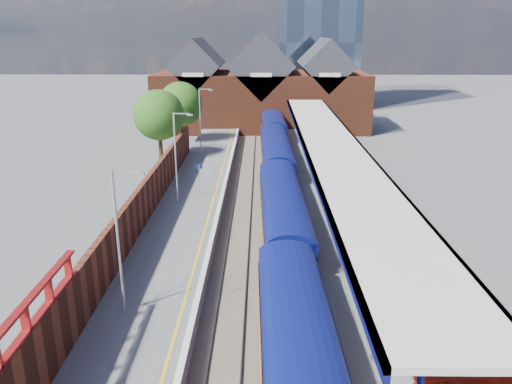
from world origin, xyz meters
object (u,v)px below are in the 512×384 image
(parked_car_red, at_px, (463,367))
(train, at_px, (279,177))
(parked_car_dark, at_px, (390,225))
(lamp_post_d, at_px, (201,117))
(parked_car_silver, at_px, (430,352))
(parked_car_blue, at_px, (382,214))
(lamp_post_b, at_px, (120,233))
(lamp_post_c, at_px, (177,152))
(platform_sign, at_px, (199,174))

(parked_car_red, bearing_deg, train, 14.72)
(parked_car_red, distance_m, parked_car_dark, 14.45)
(lamp_post_d, bearing_deg, parked_car_silver, -70.06)
(parked_car_dark, distance_m, parked_car_blue, 2.26)
(lamp_post_b, distance_m, parked_car_red, 15.30)
(lamp_post_c, distance_m, platform_sign, 3.34)
(parked_car_dark, xyz_separation_m, parked_car_blue, (0.00, 2.25, -0.12))
(lamp_post_c, bearing_deg, parked_car_red, -56.05)
(platform_sign, xyz_separation_m, parked_car_red, (12.73, -22.93, -1.03))
(lamp_post_b, xyz_separation_m, lamp_post_c, (0.00, 16.00, 0.00))
(lamp_post_b, bearing_deg, parked_car_blue, 38.34)
(parked_car_dark, bearing_deg, platform_sign, 60.96)
(parked_car_blue, bearing_deg, lamp_post_d, 52.96)
(parked_car_red, bearing_deg, platform_sign, 29.25)
(lamp_post_b, relative_size, parked_car_red, 1.80)
(train, xyz_separation_m, lamp_post_b, (-7.86, -19.19, 2.87))
(parked_car_red, height_order, parked_car_blue, parked_car_red)
(platform_sign, xyz_separation_m, parked_car_silver, (11.74, -22.10, -0.96))
(platform_sign, relative_size, parked_car_dark, 0.54)
(train, relative_size, lamp_post_c, 9.42)
(lamp_post_d, xyz_separation_m, parked_car_dark, (14.86, -22.50, -3.32))
(parked_car_red, bearing_deg, parked_car_blue, -2.43)
(parked_car_red, bearing_deg, parked_car_silver, 50.48)
(lamp_post_c, bearing_deg, train, 22.08)
(lamp_post_c, height_order, parked_car_dark, lamp_post_c)
(lamp_post_d, bearing_deg, train, -58.49)
(parked_car_red, distance_m, parked_car_silver, 1.29)
(lamp_post_b, relative_size, platform_sign, 2.80)
(parked_car_dark, bearing_deg, train, 39.04)
(lamp_post_d, relative_size, parked_car_silver, 1.59)
(platform_sign, distance_m, parked_car_silver, 25.04)
(lamp_post_b, distance_m, parked_car_dark, 17.95)
(lamp_post_b, bearing_deg, parked_car_dark, 32.58)
(lamp_post_d, bearing_deg, lamp_post_b, -90.00)
(parked_car_silver, distance_m, parked_car_blue, 15.96)
(lamp_post_d, bearing_deg, parked_car_red, -69.11)
(train, xyz_separation_m, lamp_post_d, (-7.86, 12.81, 2.87))
(lamp_post_c, bearing_deg, platform_sign, 55.74)
(parked_car_dark, bearing_deg, lamp_post_c, 69.54)
(lamp_post_b, relative_size, parked_car_silver, 1.59)
(lamp_post_c, relative_size, parked_car_red, 1.80)
(parked_car_silver, bearing_deg, lamp_post_c, 53.47)
(train, height_order, lamp_post_d, lamp_post_d)
(parked_car_silver, height_order, parked_car_blue, parked_car_silver)
(lamp_post_b, distance_m, lamp_post_d, 32.00)
(platform_sign, distance_m, parked_car_red, 26.25)
(lamp_post_d, height_order, platform_sign, lamp_post_d)
(parked_car_red, height_order, parked_car_dark, parked_car_dark)
(lamp_post_b, distance_m, lamp_post_c, 16.00)
(lamp_post_b, xyz_separation_m, lamp_post_d, (0.00, 32.00, 0.00))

